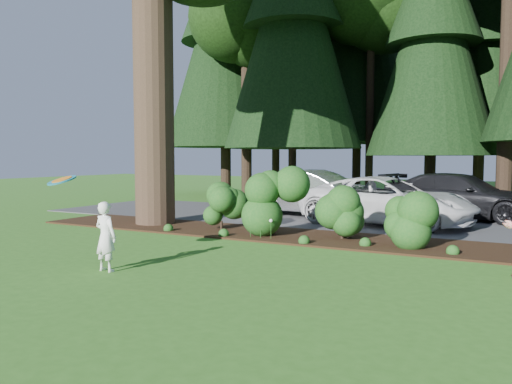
{
  "coord_description": "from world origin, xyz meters",
  "views": [
    {
      "loc": [
        5.66,
        -8.94,
        2.14
      ],
      "look_at": [
        -0.04,
        1.66,
        1.3
      ],
      "focal_mm": 35.0,
      "sensor_mm": 36.0,
      "label": 1
    }
  ],
  "objects_px": {
    "car_silver_wagon": "(317,193)",
    "child": "(106,236)",
    "car_dark_suv": "(460,196)",
    "frisbee": "(62,180)",
    "car_white_suv": "(387,201)"
  },
  "relations": [
    {
      "from": "car_silver_wagon",
      "to": "child",
      "type": "height_order",
      "value": "car_silver_wagon"
    },
    {
      "from": "car_white_suv",
      "to": "car_dark_suv",
      "type": "distance_m",
      "value": 3.35
    },
    {
      "from": "car_silver_wagon",
      "to": "car_white_suv",
      "type": "height_order",
      "value": "car_silver_wagon"
    },
    {
      "from": "car_silver_wagon",
      "to": "frisbee",
      "type": "relative_size",
      "value": 8.79
    },
    {
      "from": "frisbee",
      "to": "car_white_suv",
      "type": "bearing_deg",
      "value": 65.11
    },
    {
      "from": "child",
      "to": "frisbee",
      "type": "height_order",
      "value": "frisbee"
    },
    {
      "from": "child",
      "to": "car_dark_suv",
      "type": "bearing_deg",
      "value": -110.54
    },
    {
      "from": "car_silver_wagon",
      "to": "child",
      "type": "bearing_deg",
      "value": -176.19
    },
    {
      "from": "car_silver_wagon",
      "to": "car_dark_suv",
      "type": "distance_m",
      "value": 4.92
    },
    {
      "from": "child",
      "to": "car_silver_wagon",
      "type": "bearing_deg",
      "value": -89.81
    },
    {
      "from": "car_silver_wagon",
      "to": "car_dark_suv",
      "type": "bearing_deg",
      "value": -61.61
    },
    {
      "from": "car_dark_suv",
      "to": "child",
      "type": "distance_m",
      "value": 12.63
    },
    {
      "from": "car_dark_suv",
      "to": "frisbee",
      "type": "distance_m",
      "value": 13.19
    },
    {
      "from": "car_silver_wagon",
      "to": "frisbee",
      "type": "height_order",
      "value": "frisbee"
    },
    {
      "from": "car_dark_suv",
      "to": "car_silver_wagon",
      "type": "bearing_deg",
      "value": 123.8
    }
  ]
}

